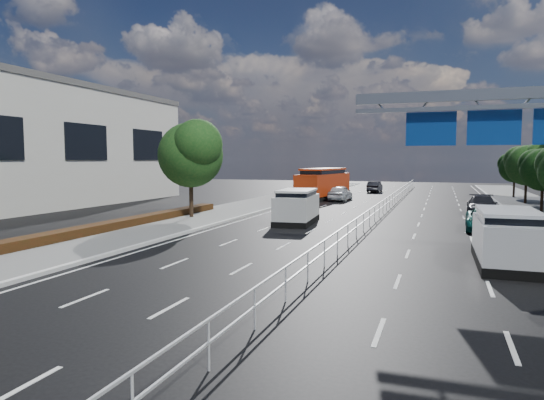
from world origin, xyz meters
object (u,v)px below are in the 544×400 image
(near_car_silver, at_px, (340,193))
(parked_car_teal, at_px, (486,220))
(silver_minivan, at_px, (507,238))
(overhead_gantry, at_px, (515,119))
(parked_car_dark, at_px, (482,206))
(white_minivan, at_px, (297,207))
(near_car_dark, at_px, (375,187))
(red_bus, at_px, (324,183))

(near_car_silver, distance_m, parked_car_teal, 21.13)
(silver_minivan, xyz_separation_m, parked_car_teal, (0.00, 9.46, -0.42))
(overhead_gantry, relative_size, silver_minivan, 1.98)
(parked_car_teal, relative_size, parked_car_dark, 0.92)
(white_minivan, distance_m, near_car_dark, 31.81)
(near_car_dark, distance_m, parked_car_dark, 25.64)
(red_bus, relative_size, parked_car_dark, 2.16)
(red_bus, height_order, near_car_dark, red_bus)
(near_car_dark, relative_size, parked_car_dark, 0.84)
(overhead_gantry, bearing_deg, near_car_dark, 104.77)
(white_minivan, bearing_deg, parked_car_teal, -3.25)
(silver_minivan, bearing_deg, near_car_dark, 103.43)
(white_minivan, relative_size, near_car_silver, 1.15)
(near_car_silver, bearing_deg, red_bus, -42.53)
(red_bus, height_order, parked_car_teal, red_bus)
(near_car_dark, relative_size, silver_minivan, 0.81)
(white_minivan, distance_m, red_bus, 20.18)
(silver_minivan, bearing_deg, near_car_silver, 113.02)
(silver_minivan, distance_m, parked_car_dark, 17.66)
(overhead_gantry, relative_size, parked_car_teal, 2.25)
(overhead_gantry, bearing_deg, parked_car_dark, 89.53)
(near_car_dark, xyz_separation_m, parked_car_dark, (10.64, -23.32, 0.04))
(red_bus, bearing_deg, near_car_silver, -38.08)
(red_bus, bearing_deg, parked_car_teal, -48.19)
(overhead_gantry, distance_m, near_car_dark, 41.49)
(near_car_dark, bearing_deg, white_minivan, 89.26)
(white_minivan, bearing_deg, silver_minivan, -44.51)
(overhead_gantry, bearing_deg, parked_car_teal, 91.65)
(parked_car_teal, xyz_separation_m, parked_car_dark, (0.37, 8.19, 0.09))
(overhead_gantry, xyz_separation_m, parked_car_dark, (0.13, 16.51, -4.88))
(near_car_silver, bearing_deg, near_car_dark, -94.43)
(near_car_silver, xyz_separation_m, near_car_dark, (1.55, 13.99, -0.07))
(overhead_gantry, xyz_separation_m, silver_minivan, (-0.24, -1.14, -4.56))
(red_bus, xyz_separation_m, parked_car_teal, (14.00, -19.66, -1.01))
(overhead_gantry, xyz_separation_m, parked_car_teal, (-0.24, 8.32, -4.97))
(overhead_gantry, bearing_deg, white_minivan, 144.52)
(silver_minivan, bearing_deg, parked_car_dark, 88.15)
(white_minivan, relative_size, red_bus, 0.47)
(white_minivan, bearing_deg, overhead_gantry, -40.24)
(silver_minivan, height_order, parked_car_teal, silver_minivan)
(near_car_silver, bearing_deg, parked_car_teal, 125.90)
(white_minivan, height_order, near_car_dark, white_minivan)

